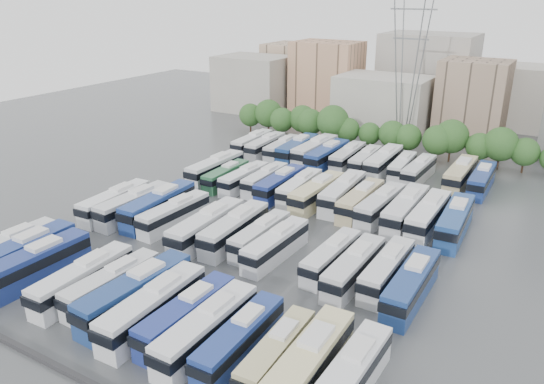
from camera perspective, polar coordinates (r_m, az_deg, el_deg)
The scene contains 56 objects.
ground at distance 71.11m, azimuth -0.35°, elevation -4.09°, with size 220.00×220.00×0.00m, color #424447.
parapet at distance 49.97m, azimuth -21.34°, elevation -17.50°, with size 56.00×0.50×0.50m, color #2D2D30.
tree_line at distance 106.40m, azimuth 10.89°, elevation 6.59°, with size 65.17×7.92×8.40m.
city_buildings at distance 135.17m, azimuth 13.06°, elevation 11.02°, with size 102.00×35.00×20.00m.
electricity_pylon at distance 110.23m, azimuth 14.59°, elevation 14.40°, with size 9.00×6.91×33.83m.
bus_r0_s0 at distance 69.28m, azimuth -26.47°, elevation -5.44°, with size 2.98×12.41×3.87m.
bus_r0_s1 at distance 66.42m, azimuth -25.41°, elevation -6.20°, with size 3.26×13.69×4.28m.
bus_r0_s2 at distance 63.63m, azimuth -24.30°, elevation -7.22°, with size 3.28×13.59×4.24m.
bus_r0_s4 at distance 59.26m, azimuth -19.68°, elevation -8.83°, with size 3.15×12.55×3.91m.
bus_r0_s5 at distance 57.68m, azimuth -16.83°, elevation -9.47°, with size 2.91×11.76×3.67m.
bus_r0_s6 at distance 55.01m, azimuth -14.48°, elevation -10.46°, with size 3.58×13.65×4.24m.
bus_r0_s7 at distance 52.54m, azimuth -12.65°, elevation -11.99°, with size 3.23×13.16×4.11m.
bus_r0_s8 at distance 51.12m, azimuth -9.15°, elevation -12.94°, with size 2.81×12.15×3.80m.
bus_r0_s9 at distance 48.96m, azimuth -7.04°, elevation -14.40°, with size 2.79×12.67×3.97m.
bus_r0_s10 at distance 47.77m, azimuth -3.49°, elevation -15.50°, with size 2.79×11.75×3.67m.
bus_r0_s11 at distance 46.44m, azimuth 0.52°, elevation -16.90°, with size 2.80×10.87×3.38m.
bus_r0_s12 at distance 44.53m, azimuth 3.78°, elevation -18.23°, with size 3.24×13.43×4.19m.
bus_r0_s13 at distance 44.27m, azimuth 8.39°, elevation -19.08°, with size 2.81×12.03×3.76m.
bus_r1_s0 at distance 78.41m, azimuth -16.54°, elevation -1.03°, with size 3.12×12.37×3.85m.
bus_r1_s1 at distance 76.50m, azimuth -14.60°, elevation -1.34°, with size 3.11×12.72×3.97m.
bus_r1_s2 at distance 75.21m, azimuth -12.10°, elevation -1.42°, with size 3.44×13.50×4.20m.
bus_r1_s3 at distance 72.61m, azimuth -10.48°, elevation -2.32°, with size 3.15×12.01×3.74m.
bus_r1_s5 at distance 67.62m, azimuth -7.04°, elevation -3.72°, with size 3.28×13.44×4.19m.
bus_r1_s6 at distance 66.87m, azimuth -4.05°, elevation -3.98°, with size 3.28×12.91×4.02m.
bus_r1_s7 at distance 65.62m, azimuth -1.28°, elevation -4.68°, with size 2.47×11.19×3.51m.
bus_r1_s8 at distance 63.09m, azimuth 0.41°, elevation -5.71°, with size 2.92×11.75×3.66m.
bus_r1_s10 at distance 61.04m, azimuth 6.39°, elevation -6.92°, with size 2.78×11.22×3.50m.
bus_r1_s11 at distance 58.83m, azimuth 8.79°, elevation -8.03°, with size 2.79×12.13×3.80m.
bus_r1_s12 at distance 59.18m, azimuth 12.27°, elevation -8.16°, with size 2.57×11.76×3.69m.
bus_r1_s13 at distance 56.78m, azimuth 14.76°, elevation -9.59°, with size 2.85×12.61×3.95m.
bus_r2_s1 at distance 89.52m, azimuth -6.13°, elevation 2.55°, with size 3.00×12.90×4.03m.
bus_r2_s2 at distance 86.72m, azimuth -4.98°, elevation 1.77°, with size 2.64×10.93×3.41m.
bus_r2_s3 at distance 85.15m, azimuth -3.01°, elevation 1.49°, with size 2.67×11.28×3.52m.
bus_r2_s4 at distance 84.55m, azimuth -0.74°, elevation 1.37°, with size 2.61×11.23×3.51m.
bus_r2_s5 at distance 81.99m, azimuth 0.88°, elevation 0.85°, with size 2.85×12.33×3.86m.
bus_r2_s6 at distance 80.84m, azimuth 2.98°, elevation 0.46°, with size 3.15×11.85×3.68m.
bus_r2_s7 at distance 78.57m, azimuth 4.86°, elevation -0.08°, with size 3.25×12.91×4.02m.
bus_r2_s8 at distance 78.97m, azimuth 7.59°, elevation -0.06°, with size 3.47×13.13×4.08m.
bus_r2_s9 at distance 76.70m, azimuth 9.49°, elevation -0.91°, with size 2.74×12.32×3.86m.
bus_r2_s10 at distance 75.44m, azimuth 11.58°, elevation -1.42°, with size 3.34×12.59×3.91m.
bus_r2_s11 at distance 74.42m, azimuth 14.16°, elevation -1.85°, with size 3.07×13.41×4.20m.
bus_r2_s12 at distance 73.42m, azimuth 16.45°, elevation -2.45°, with size 2.87×13.06×4.10m.
bus_r2_s13 at distance 72.78m, azimuth 19.09°, elevation -2.95°, with size 3.55×13.34×4.15m.
bus_r3_s0 at distance 104.60m, azimuth -2.10°, elevation 5.31°, with size 2.86×12.03×3.76m.
bus_r3_s1 at distance 102.67m, azimuth -0.70°, elevation 5.01°, with size 2.89×11.86×3.70m.
bus_r3_s2 at distance 101.15m, azimuth 1.12°, elevation 4.73°, with size 3.03×11.57×3.60m.
bus_r3_s3 at distance 99.66m, azimuth 2.74°, elevation 4.62°, with size 3.44×13.34×4.15m.
bus_r3_s4 at distance 98.69m, azimuth 4.63°, elevation 4.45°, with size 3.27×13.75×4.30m.
bus_r3_s5 at distance 96.34m, azimuth 5.96°, elevation 3.93°, with size 3.11×13.16×4.11m.
bus_r3_s6 at distance 96.41m, azimuth 8.14°, elevation 3.75°, with size 3.07×12.21×3.80m.
bus_r3_s7 at distance 95.39m, azimuth 10.00°, elevation 3.38°, with size 2.93×11.54×3.60m.
bus_r3_s8 at distance 94.30m, azimuth 11.90°, elevation 3.21°, with size 3.01×13.17×4.12m.
bus_r3_s9 at distance 93.63m, azimuth 13.83°, elevation 2.69°, with size 2.93×11.00×3.42m.
bus_r3_s10 at distance 91.74m, azimuth 15.51°, elevation 2.23°, with size 2.87×11.77×3.67m.
bus_r3_s12 at distance 91.24m, azimuth 19.60°, elevation 1.80°, with size 2.90×13.09×4.10m.
bus_r3_s13 at distance 90.31m, azimuth 21.62°, elevation 1.24°, with size 2.90×12.19×3.81m.
Camera 1 is at (33.35, -55.04, 30.24)m, focal length 35.00 mm.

